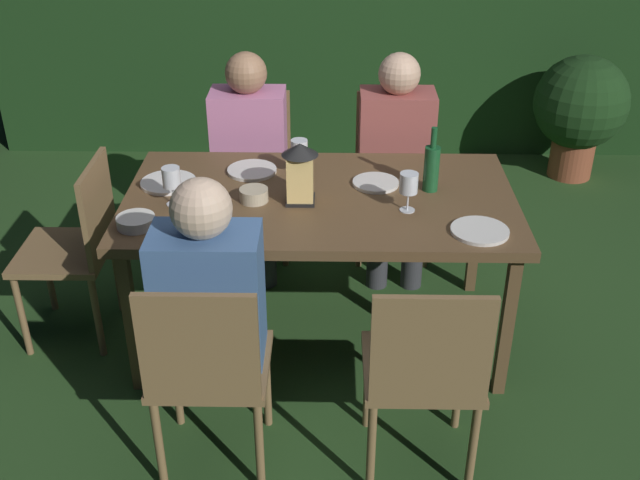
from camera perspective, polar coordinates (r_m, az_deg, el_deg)
name	(u,v)px	position (r m, az deg, el deg)	size (l,w,h in m)	color
ground_plane	(320,333)	(3.69, 0.00, -6.92)	(16.00, 16.00, 0.00)	#26471E
dining_table	(320,207)	(3.33, 0.00, 2.46)	(1.69, 0.94, 0.73)	brown
chair_side_right_b	(392,166)	(4.20, 5.42, 5.48)	(0.42, 0.40, 0.87)	brown
person_in_rust	(396,155)	(3.96, 5.71, 6.32)	(0.38, 0.47, 1.15)	#9E4C47
chair_head_near	(78,243)	(3.61, -17.63, -0.21)	(0.40, 0.42, 0.87)	brown
chair_side_left_b	(424,370)	(2.73, 7.78, -9.57)	(0.42, 0.40, 0.87)	brown
chair_side_left_a	(208,367)	(2.74, -8.39, -9.37)	(0.42, 0.40, 0.87)	brown
person_in_blue	(212,300)	(2.81, -8.03, -4.45)	(0.38, 0.47, 1.15)	#426699
chair_side_right_a	(253,165)	(4.21, -4.99, 5.56)	(0.42, 0.40, 0.87)	brown
person_in_pink	(249,154)	(3.97, -5.35, 6.40)	(0.38, 0.47, 1.15)	#C675A3
lantern_centerpiece	(300,170)	(3.19, -1.49, 5.27)	(0.15, 0.15, 0.27)	black
green_bottle_on_table	(432,167)	(3.35, 8.32, 5.41)	(0.07, 0.07, 0.29)	#195128
wine_glass_a	(299,151)	(3.45, -1.55, 6.66)	(0.08, 0.08, 0.17)	silver
wine_glass_b	(409,185)	(3.15, 6.63, 4.10)	(0.08, 0.08, 0.17)	silver
wine_glass_c	(171,179)	(3.24, -11.01, 4.48)	(0.08, 0.08, 0.17)	silver
plate_a	(252,170)	(3.54, -5.10, 5.20)	(0.23, 0.23, 0.01)	silver
plate_b	(376,183)	(3.41, 4.17, 4.27)	(0.21, 0.21, 0.01)	silver
plate_c	(480,231)	(3.08, 11.83, 0.67)	(0.23, 0.23, 0.01)	silver
plate_d	(168,182)	(3.47, -11.24, 4.23)	(0.25, 0.25, 0.01)	white
bowl_olives	(254,194)	(3.26, -4.96, 3.40)	(0.12, 0.12, 0.06)	#BCAD8E
bowl_bread	(136,221)	(3.14, -13.57, 1.37)	(0.15, 0.15, 0.04)	silver
hedge_backdrop	(326,49)	(5.75, 0.47, 14.04)	(4.62, 0.82, 1.29)	#193816
potted_plant_by_hedge	(580,107)	(5.32, 18.82, 9.35)	(0.61, 0.61, 0.82)	brown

